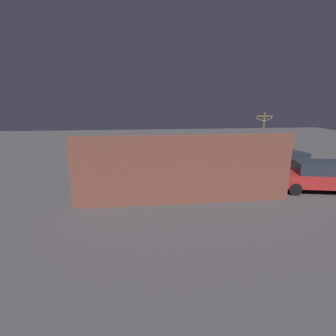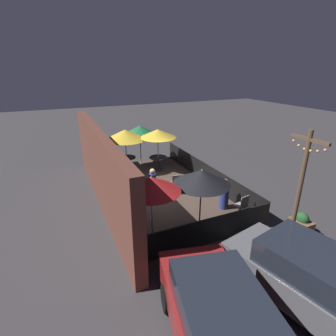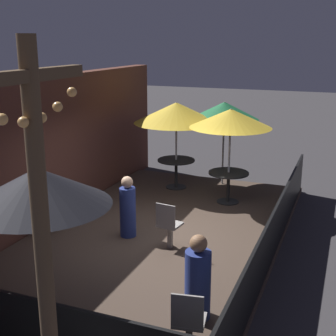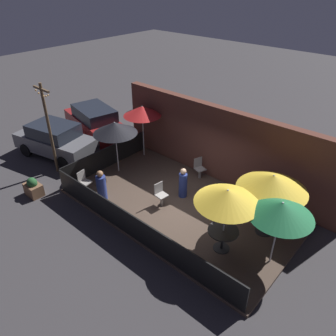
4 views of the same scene
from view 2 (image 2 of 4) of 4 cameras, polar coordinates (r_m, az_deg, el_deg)
ground_plane at (r=12.27m, az=-1.51°, el=-5.38°), size 60.00×60.00×0.00m
patio_deck at (r=12.24m, az=-1.51°, el=-5.13°), size 8.62×4.86×0.12m
building_wall at (r=10.97m, az=-14.52°, el=-0.16°), size 10.22×0.36×3.23m
fence_front at (r=13.03m, az=8.19°, el=-1.09°), size 8.42×0.05×0.95m
fence_side_left at (r=8.71m, az=9.60°, el=-13.24°), size 0.05×4.66×0.95m
patio_umbrella_0 at (r=13.96m, az=-2.23°, el=7.52°), size 1.95×1.95×2.30m
patio_umbrella_1 at (r=14.07m, az=-9.31°, el=7.18°), size 2.23×2.23×2.30m
patio_umbrella_2 at (r=7.44m, az=-3.68°, el=-3.55°), size 1.72×1.72×2.47m
patio_umbrella_3 at (r=15.10m, az=-6.15°, el=8.28°), size 1.85×1.85×2.27m
patio_umbrella_4 at (r=8.38m, az=7.34°, el=-1.97°), size 1.86×1.86×2.34m
dining_table_0 at (r=14.37m, az=-2.14°, el=1.83°), size 0.98×0.98×0.76m
dining_table_1 at (r=14.47m, az=-8.98°, el=1.76°), size 0.99×0.99×0.78m
patio_chair_0 at (r=10.90m, az=-10.18°, el=-5.69°), size 0.51×0.51×0.91m
patio_chair_1 at (r=11.70m, az=1.67°, el=-3.32°), size 0.45×0.45×0.93m
patio_chair_2 at (r=10.27m, az=15.76°, el=-7.85°), size 0.46×0.46×0.94m
patron_0 at (r=10.75m, az=12.12°, el=-5.77°), size 0.39×0.39×1.27m
patron_1 at (r=11.55m, az=-3.36°, el=-3.30°), size 0.38×0.38×1.26m
planter_box at (r=10.44m, az=26.99°, el=-10.82°), size 0.73×0.51×0.80m
light_post at (r=7.93m, az=26.54°, el=-5.20°), size 1.10×0.12×4.03m
parked_car_0 at (r=7.43m, az=28.19°, el=-20.31°), size 4.23×2.50×1.62m
parked_car_1 at (r=5.88m, az=11.86°, el=-31.27°), size 4.74×2.62×1.62m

